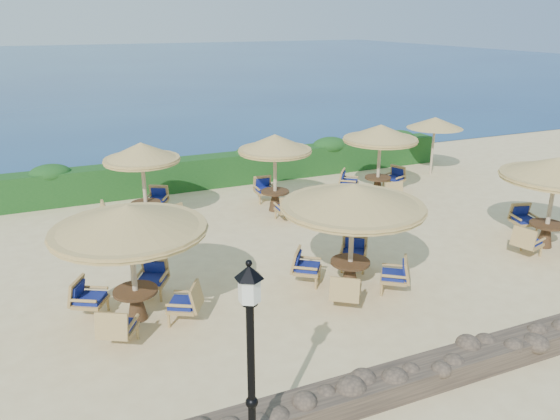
# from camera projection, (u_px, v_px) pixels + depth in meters

# --- Properties ---
(ground) EXTENTS (120.00, 120.00, 0.00)m
(ground) POSITION_uv_depth(u_px,v_px,m) (325.00, 248.00, 15.71)
(ground) COLOR beige
(ground) RESTS_ON ground
(sea) EXTENTS (160.00, 160.00, 0.00)m
(sea) POSITION_uv_depth(u_px,v_px,m) (90.00, 64.00, 76.22)
(sea) COLOR navy
(sea) RESTS_ON ground
(hedge) EXTENTS (18.00, 0.90, 1.20)m
(hedge) POSITION_uv_depth(u_px,v_px,m) (241.00, 168.00, 21.73)
(hedge) COLOR #133D15
(hedge) RESTS_ON ground
(stone_wall) EXTENTS (15.00, 0.65, 0.44)m
(stone_wall) POSITION_uv_depth(u_px,v_px,m) (480.00, 358.00, 10.28)
(stone_wall) COLOR brown
(stone_wall) RESTS_ON ground
(lamp_post) EXTENTS (0.44, 0.44, 3.31)m
(lamp_post) POSITION_uv_depth(u_px,v_px,m) (251.00, 381.00, 7.51)
(lamp_post) COLOR black
(lamp_post) RESTS_ON ground
(extra_parasol) EXTENTS (2.30, 2.30, 2.41)m
(extra_parasol) POSITION_uv_depth(u_px,v_px,m) (435.00, 123.00, 22.41)
(extra_parasol) COLOR #C8B08D
(extra_parasol) RESTS_ON ground
(cafe_set_0) EXTENTS (3.29, 3.29, 2.65)m
(cafe_set_0) POSITION_uv_depth(u_px,v_px,m) (130.00, 238.00, 11.40)
(cafe_set_0) COLOR #C8B08D
(cafe_set_0) RESTS_ON ground
(cafe_set_1) EXTENTS (3.43, 3.43, 2.65)m
(cafe_set_1) POSITION_uv_depth(u_px,v_px,m) (353.00, 213.00, 12.78)
(cafe_set_1) COLOR #C8B08D
(cafe_set_1) RESTS_ON ground
(cafe_set_2) EXTENTS (3.03, 3.03, 2.65)m
(cafe_set_2) POSITION_uv_depth(u_px,v_px,m) (555.00, 182.00, 15.17)
(cafe_set_2) COLOR #C8B08D
(cafe_set_2) RESTS_ON ground
(cafe_set_3) EXTENTS (2.59, 2.77, 2.65)m
(cafe_set_3) POSITION_uv_depth(u_px,v_px,m) (143.00, 169.00, 16.99)
(cafe_set_3) COLOR #C8B08D
(cafe_set_3) RESTS_ON ground
(cafe_set_4) EXTENTS (2.47, 2.83, 2.65)m
(cafe_set_4) POSITION_uv_depth(u_px,v_px,m) (275.00, 155.00, 18.11)
(cafe_set_4) COLOR #C8B08D
(cafe_set_4) RESTS_ON ground
(cafe_set_5) EXTENTS (2.79, 2.80, 2.65)m
(cafe_set_5) POSITION_uv_depth(u_px,v_px,m) (380.00, 145.00, 19.73)
(cafe_set_5) COLOR #C8B08D
(cafe_set_5) RESTS_ON ground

